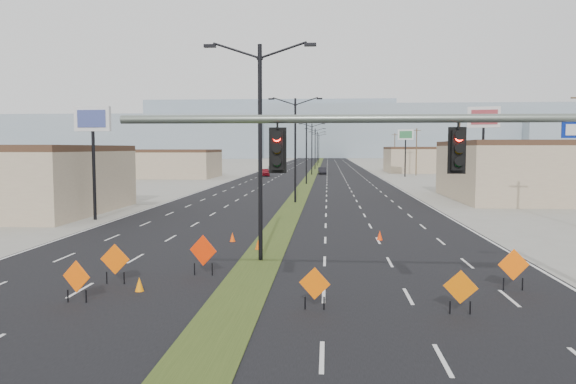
# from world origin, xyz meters

# --- Properties ---
(ground) EXTENTS (600.00, 600.00, 0.00)m
(ground) POSITION_xyz_m (0.00, 0.00, 0.00)
(ground) COLOR gray
(ground) RESTS_ON ground
(road_surface) EXTENTS (25.00, 400.00, 0.02)m
(road_surface) POSITION_xyz_m (0.00, 100.00, 0.00)
(road_surface) COLOR black
(road_surface) RESTS_ON ground
(median_strip) EXTENTS (2.00, 400.00, 0.04)m
(median_strip) POSITION_xyz_m (0.00, 100.00, 0.00)
(median_strip) COLOR #304016
(median_strip) RESTS_ON ground
(building_sw_far) EXTENTS (30.00, 14.00, 4.50)m
(building_sw_far) POSITION_xyz_m (-32.00, 85.00, 2.25)
(building_sw_far) COLOR tan
(building_sw_far) RESTS_ON ground
(building_se_far) EXTENTS (44.00, 16.00, 5.00)m
(building_se_far) POSITION_xyz_m (38.00, 110.00, 2.50)
(building_se_far) COLOR tan
(building_se_far) RESTS_ON ground
(mesa_west) EXTENTS (180.00, 50.00, 22.00)m
(mesa_west) POSITION_xyz_m (-120.00, 280.00, 11.00)
(mesa_west) COLOR #8396A2
(mesa_west) RESTS_ON ground
(mesa_center) EXTENTS (220.00, 50.00, 28.00)m
(mesa_center) POSITION_xyz_m (40.00, 300.00, 14.00)
(mesa_center) COLOR #8396A2
(mesa_center) RESTS_ON ground
(mesa_backdrop) EXTENTS (140.00, 50.00, 32.00)m
(mesa_backdrop) POSITION_xyz_m (-30.00, 320.00, 16.00)
(mesa_backdrop) COLOR #8396A2
(mesa_backdrop) RESTS_ON ground
(signal_mast) EXTENTS (16.30, 0.60, 8.00)m
(signal_mast) POSITION_xyz_m (8.56, 2.00, 4.79)
(signal_mast) COLOR slate
(signal_mast) RESTS_ON ground
(streetlight_0) EXTENTS (5.15, 0.24, 10.02)m
(streetlight_0) POSITION_xyz_m (0.00, 12.00, 5.42)
(streetlight_0) COLOR black
(streetlight_0) RESTS_ON ground
(streetlight_1) EXTENTS (5.15, 0.24, 10.02)m
(streetlight_1) POSITION_xyz_m (0.00, 40.00, 5.42)
(streetlight_1) COLOR black
(streetlight_1) RESTS_ON ground
(streetlight_2) EXTENTS (5.15, 0.24, 10.02)m
(streetlight_2) POSITION_xyz_m (0.00, 68.00, 5.42)
(streetlight_2) COLOR black
(streetlight_2) RESTS_ON ground
(streetlight_3) EXTENTS (5.15, 0.24, 10.02)m
(streetlight_3) POSITION_xyz_m (0.00, 96.00, 5.42)
(streetlight_3) COLOR black
(streetlight_3) RESTS_ON ground
(streetlight_4) EXTENTS (5.15, 0.24, 10.02)m
(streetlight_4) POSITION_xyz_m (0.00, 124.00, 5.42)
(streetlight_4) COLOR black
(streetlight_4) RESTS_ON ground
(streetlight_5) EXTENTS (5.15, 0.24, 10.02)m
(streetlight_5) POSITION_xyz_m (0.00, 152.00, 5.42)
(streetlight_5) COLOR black
(streetlight_5) RESTS_ON ground
(streetlight_6) EXTENTS (5.15, 0.24, 10.02)m
(streetlight_6) POSITION_xyz_m (0.00, 180.00, 5.42)
(streetlight_6) COLOR black
(streetlight_6) RESTS_ON ground
(utility_pole_1) EXTENTS (1.60, 0.20, 9.00)m
(utility_pole_1) POSITION_xyz_m (20.00, 60.00, 4.67)
(utility_pole_1) COLOR #4C3823
(utility_pole_1) RESTS_ON ground
(utility_pole_2) EXTENTS (1.60, 0.20, 9.00)m
(utility_pole_2) POSITION_xyz_m (20.00, 95.00, 4.67)
(utility_pole_2) COLOR #4C3823
(utility_pole_2) RESTS_ON ground
(utility_pole_3) EXTENTS (1.60, 0.20, 9.00)m
(utility_pole_3) POSITION_xyz_m (20.00, 130.00, 4.67)
(utility_pole_3) COLOR #4C3823
(utility_pole_3) RESTS_ON ground
(car_left) EXTENTS (2.13, 4.44, 1.46)m
(car_left) POSITION_xyz_m (-8.55, 90.19, 0.73)
(car_left) COLOR maroon
(car_left) RESTS_ON ground
(car_mid) EXTENTS (1.80, 4.32, 1.39)m
(car_mid) POSITION_xyz_m (2.00, 98.59, 0.70)
(car_mid) COLOR black
(car_mid) RESTS_ON ground
(car_far) EXTENTS (2.30, 4.92, 1.39)m
(car_far) POSITION_xyz_m (-10.10, 119.29, 0.70)
(car_far) COLOR #A0A4AA
(car_far) RESTS_ON ground
(construction_sign_0) EXTENTS (1.07, 0.33, 1.47)m
(construction_sign_0) POSITION_xyz_m (-5.41, 4.44, 0.86)
(construction_sign_0) COLOR #F35705
(construction_sign_0) RESTS_ON ground
(construction_sign_1) EXTENTS (1.19, 0.13, 1.58)m
(construction_sign_1) POSITION_xyz_m (-5.09, 7.10, 0.93)
(construction_sign_1) COLOR #E65704
(construction_sign_1) RESTS_ON ground
(construction_sign_2) EXTENTS (1.22, 0.47, 1.70)m
(construction_sign_2) POSITION_xyz_m (-2.00, 8.78, 1.00)
(construction_sign_2) COLOR red
(construction_sign_2) RESTS_ON ground
(construction_sign_3) EXTENTS (1.03, 0.33, 1.41)m
(construction_sign_3) POSITION_xyz_m (2.72, 4.18, 0.82)
(construction_sign_3) COLOR #EA5C04
(construction_sign_3) RESTS_ON ground
(construction_sign_4) EXTENTS (1.03, 0.40, 1.44)m
(construction_sign_4) POSITION_xyz_m (7.34, 3.98, 0.84)
(construction_sign_4) COLOR #E16304
(construction_sign_4) RESTS_ON ground
(construction_sign_5) EXTENTS (1.17, 0.16, 1.57)m
(construction_sign_5) POSITION_xyz_m (10.00, 7.18, 0.92)
(construction_sign_5) COLOR #FE5E05
(construction_sign_5) RESTS_ON ground
(cone_0) EXTENTS (0.41, 0.41, 0.55)m
(cone_0) POSITION_xyz_m (-3.78, 6.06, 0.27)
(cone_0) COLOR orange
(cone_0) RESTS_ON ground
(cone_1) EXTENTS (0.41, 0.41, 0.54)m
(cone_1) POSITION_xyz_m (-2.22, 17.17, 0.27)
(cone_1) COLOR #FF4705
(cone_1) RESTS_ON ground
(cone_2) EXTENTS (0.40, 0.40, 0.57)m
(cone_2) POSITION_xyz_m (6.11, 18.28, 0.29)
(cone_2) COLOR #FF3505
(cone_2) RESTS_ON ground
(cone_3) EXTENTS (0.40, 0.40, 0.56)m
(cone_3) POSITION_xyz_m (-0.46, 14.69, 0.28)
(cone_3) COLOR #D84E04
(cone_3) RESTS_ON ground
(pole_sign_west) EXTENTS (2.72, 0.55, 8.30)m
(pole_sign_west) POSITION_xyz_m (-14.00, 26.17, 6.70)
(pole_sign_west) COLOR black
(pole_sign_west) RESTS_ON ground
(pole_sign_east_near) EXTENTS (3.01, 1.08, 9.24)m
(pole_sign_east_near) POSITION_xyz_m (18.07, 41.66, 7.52)
(pole_sign_east_near) COLOR black
(pole_sign_east_near) RESTS_ON ground
(pole_sign_east_far) EXTENTS (2.83, 0.86, 8.63)m
(pole_sign_east_far) POSITION_xyz_m (17.24, 90.01, 6.99)
(pole_sign_east_far) COLOR black
(pole_sign_east_far) RESTS_ON ground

